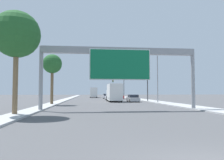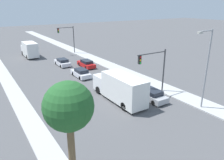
# 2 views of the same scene
# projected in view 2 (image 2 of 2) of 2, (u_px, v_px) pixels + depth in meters

# --- Properties ---
(sidewalk_right) EXTENTS (3.00, 120.00, 0.15)m
(sidewalk_right) POSITION_uv_depth(u_px,v_px,m) (93.00, 59.00, 48.42)
(sidewalk_right) COLOR #B1B1B1
(sidewalk_right) RESTS_ON ground
(median_strip_left) EXTENTS (2.00, 120.00, 0.15)m
(median_strip_left) POSITION_uv_depth(u_px,v_px,m) (2.00, 72.00, 38.93)
(median_strip_left) COLOR #B1B1B1
(median_strip_left) RESTS_ON ground
(car_near_center) EXTENTS (1.78, 4.49, 1.42)m
(car_near_center) POSITION_uv_depth(u_px,v_px,m) (81.00, 73.00, 36.30)
(car_near_center) COLOR silver
(car_near_center) RESTS_ON ground
(car_mid_center) EXTENTS (1.86, 4.50, 1.40)m
(car_mid_center) POSITION_uv_depth(u_px,v_px,m) (62.00, 62.00, 43.01)
(car_mid_center) COLOR silver
(car_mid_center) RESTS_ON ground
(car_near_right) EXTENTS (1.87, 4.67, 1.42)m
(car_near_right) POSITION_uv_depth(u_px,v_px,m) (151.00, 95.00, 27.64)
(car_near_right) COLOR #A5A8AD
(car_near_right) RESTS_ON ground
(car_far_left) EXTENTS (1.77, 4.74, 1.39)m
(car_far_left) POSITION_uv_depth(u_px,v_px,m) (86.00, 64.00, 42.04)
(car_far_left) COLOR red
(car_far_left) RESTS_ON ground
(truck_box_primary) EXTENTS (2.45, 7.23, 3.41)m
(truck_box_primary) POSITION_uv_depth(u_px,v_px,m) (30.00, 49.00, 49.76)
(truck_box_primary) COLOR white
(truck_box_primary) RESTS_ON ground
(truck_box_secondary) EXTENTS (2.50, 8.96, 3.50)m
(truck_box_secondary) POSITION_uv_depth(u_px,v_px,m) (120.00, 88.00, 26.99)
(truck_box_secondary) COLOR white
(truck_box_secondary) RESTS_ON ground
(traffic_light_near_intersection) EXTENTS (4.77, 0.32, 5.98)m
(traffic_light_near_intersection) POSITION_uv_depth(u_px,v_px,m) (156.00, 65.00, 28.37)
(traffic_light_near_intersection) COLOR #3D3D3F
(traffic_light_near_intersection) RESTS_ON ground
(traffic_light_mid_block) EXTENTS (4.18, 0.32, 6.58)m
(traffic_light_mid_block) POSITION_uv_depth(u_px,v_px,m) (69.00, 36.00, 52.17)
(traffic_light_mid_block) COLOR #3D3D3F
(traffic_light_mid_block) RESTS_ON ground
(palm_tree_background) EXTENTS (2.89, 2.89, 7.65)m
(palm_tree_background) POSITION_uv_depth(u_px,v_px,m) (69.00, 108.00, 12.13)
(palm_tree_background) COLOR brown
(palm_tree_background) RESTS_ON ground
(street_lamp_right) EXTENTS (2.39, 0.28, 9.12)m
(street_lamp_right) POSITION_uv_depth(u_px,v_px,m) (206.00, 65.00, 23.74)
(street_lamp_right) COLOR gray
(street_lamp_right) RESTS_ON ground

